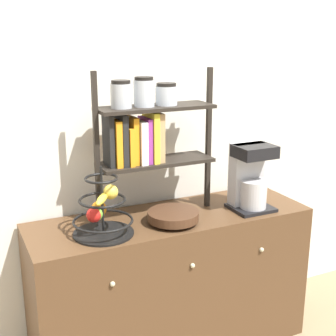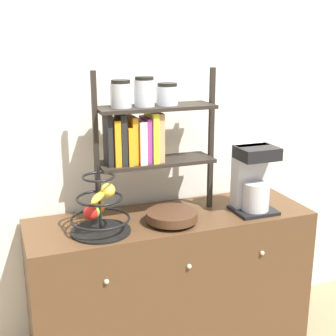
{
  "view_description": "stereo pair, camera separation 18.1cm",
  "coord_description": "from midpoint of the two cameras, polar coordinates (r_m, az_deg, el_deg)",
  "views": [
    {
      "loc": [
        -0.99,
        -1.82,
        1.69
      ],
      "look_at": [
        -0.02,
        0.24,
        1.05
      ],
      "focal_mm": 50.0,
      "sensor_mm": 36.0,
      "label": 1
    },
    {
      "loc": [
        -0.83,
        -1.89,
        1.69
      ],
      "look_at": [
        -0.02,
        0.24,
        1.05
      ],
      "focal_mm": 50.0,
      "sensor_mm": 36.0,
      "label": 2
    }
  ],
  "objects": [
    {
      "name": "wall_back",
      "position": [
        2.57,
        0.16,
        7.09
      ],
      "size": [
        7.0,
        0.05,
        2.6
      ],
      "primitive_type": "cube",
      "color": "silver",
      "rests_on": "ground_plane"
    },
    {
      "name": "sideboard",
      "position": [
        2.63,
        2.41,
        -13.86
      ],
      "size": [
        1.49,
        0.49,
        0.78
      ],
      "color": "#4C331E",
      "rests_on": "ground_plane"
    },
    {
      "name": "coffee_maker",
      "position": [
        2.53,
        12.33,
        -1.38
      ],
      "size": [
        0.22,
        0.2,
        0.36
      ],
      "color": "black",
      "rests_on": "sideboard"
    },
    {
      "name": "fruit_stand",
      "position": [
        2.24,
        -6.15,
        -5.17
      ],
      "size": [
        0.29,
        0.29,
        0.34
      ],
      "color": "black",
      "rests_on": "sideboard"
    },
    {
      "name": "wooden_bowl",
      "position": [
        2.36,
        2.68,
        -5.93
      ],
      "size": [
        0.26,
        0.26,
        0.06
      ],
      "color": "#422819",
      "rests_on": "sideboard"
    },
    {
      "name": "shelf_hutch",
      "position": [
        2.33,
        -0.86,
        4.85
      ],
      "size": [
        0.64,
        0.2,
        0.76
      ],
      "color": "black",
      "rests_on": "sideboard"
    }
  ]
}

